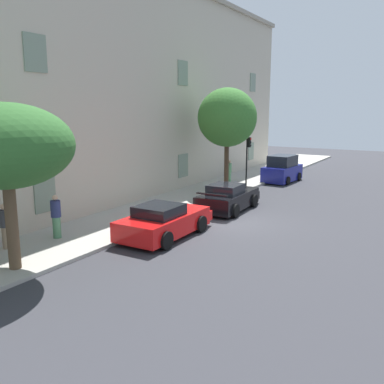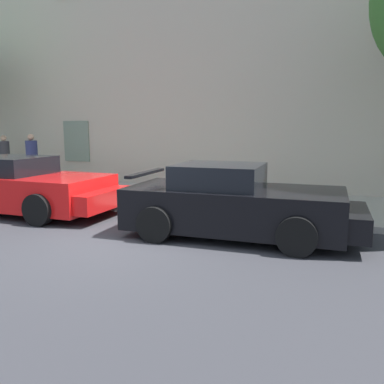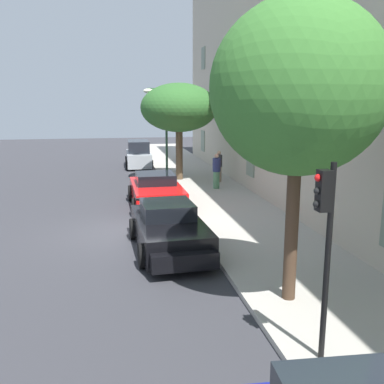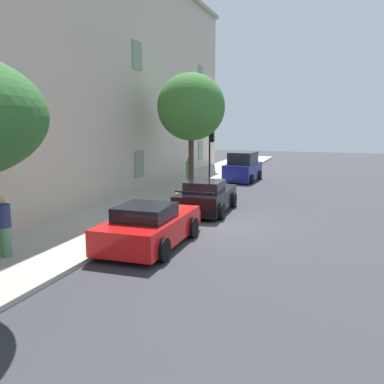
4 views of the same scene
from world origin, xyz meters
name	(u,v)px [view 1 (image 1 of 4)]	position (x,y,z in m)	size (l,w,h in m)	color
ground_plane	(233,222)	(0.00, 0.00, 0.00)	(80.00, 80.00, 0.00)	#333338
sidewalk	(158,209)	(0.00, 4.33, 0.07)	(60.00, 3.89, 0.14)	#A8A399
building_facade	(103,87)	(0.00, 7.85, 6.40)	(41.63, 3.64, 12.75)	#BCB29E
sportscar_red_lead	(166,221)	(-3.43, 1.43, 0.63)	(4.75, 2.28, 1.40)	red
sportscar_yellow_flank	(229,198)	(2.12, 1.23, 0.62)	(4.62, 2.27, 1.42)	black
hatchback_parked	(282,170)	(11.97, 1.76, 0.86)	(3.75, 2.12, 1.93)	navy
tree_near_kerb	(5,147)	(-9.30, 3.33, 4.08)	(4.20, 4.20, 5.29)	brown
tree_midblock	(227,118)	(6.04, 3.36, 4.70)	(3.62, 3.62, 6.37)	#473323
traffic_light	(248,152)	(8.31, 2.91, 2.45)	(0.22, 0.36, 3.38)	black
pedestrian_admiring	(56,216)	(-6.32, 4.74, 1.03)	(0.52, 0.52, 1.76)	#4C7F59
pedestrian_strolling	(229,171)	(8.81, 4.49, 0.97)	(0.44, 0.44, 1.60)	#4C7F59
pedestrian_bystander	(5,226)	(-8.18, 5.33, 0.99)	(0.53, 0.53, 1.69)	#8C7259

